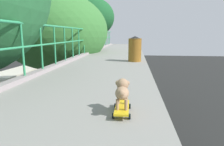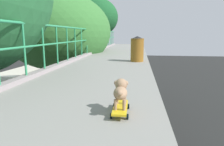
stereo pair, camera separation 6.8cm
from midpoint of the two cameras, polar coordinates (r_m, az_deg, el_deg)
car_silver_fifth at (r=13.82m, az=-22.97°, el=-13.27°), size 1.85×4.30×1.40m
city_bus at (r=22.24m, az=-20.10°, el=-1.24°), size 2.50×11.45×2.99m
roadside_tree_far at (r=11.51m, az=-14.74°, el=11.02°), size 5.67×5.67×8.34m
roadside_tree_farthest at (r=23.23m, az=-4.04°, el=15.18°), size 4.55×4.55×10.02m
toy_skateboard at (r=2.46m, az=3.17°, el=-9.80°), size 0.22×0.51×0.09m
small_dog at (r=2.42m, az=3.26°, el=-4.93°), size 0.18×0.41×0.32m
litter_bin at (r=7.10m, az=7.39°, el=6.83°), size 0.46×0.46×0.87m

